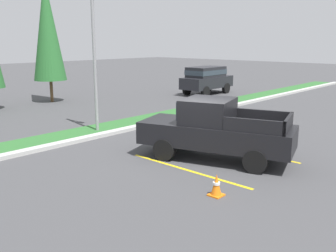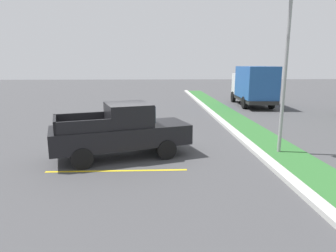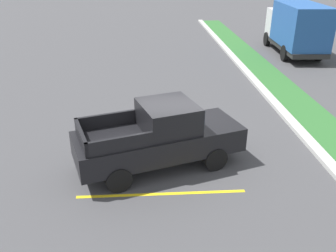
# 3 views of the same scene
# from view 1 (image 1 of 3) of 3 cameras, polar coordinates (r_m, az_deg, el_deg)

# --- Properties ---
(ground_plane) EXTENTS (120.00, 120.00, 0.00)m
(ground_plane) POSITION_cam_1_polar(r_m,az_deg,el_deg) (13.16, 4.16, -5.08)
(ground_plane) COLOR #424244
(parking_line_near) EXTENTS (0.12, 4.80, 0.01)m
(parking_line_near) POSITION_cam_1_polar(r_m,az_deg,el_deg) (12.12, 2.83, -6.63)
(parking_line_near) COLOR yellow
(parking_line_near) RESTS_ON ground
(parking_line_far) EXTENTS (0.12, 4.80, 0.01)m
(parking_line_far) POSITION_cam_1_polar(r_m,az_deg,el_deg) (14.53, 10.71, -3.54)
(parking_line_far) COLOR yellow
(parking_line_far) RESTS_ON ground
(curb_strip) EXTENTS (56.00, 0.40, 0.15)m
(curb_strip) POSITION_cam_1_polar(r_m,az_deg,el_deg) (16.59, -9.46, -1.19)
(curb_strip) COLOR #B2B2AD
(curb_strip) RESTS_ON ground
(grass_median) EXTENTS (56.00, 1.80, 0.06)m
(grass_median) POSITION_cam_1_polar(r_m,az_deg,el_deg) (17.46, -11.68, -0.74)
(grass_median) COLOR #2D662D
(grass_median) RESTS_ON ground
(pickup_truck_main) EXTENTS (3.43, 5.55, 2.10)m
(pickup_truck_main) POSITION_cam_1_polar(r_m,az_deg,el_deg) (13.03, 7.05, -0.58)
(pickup_truck_main) COLOR black
(pickup_truck_main) RESTS_ON ground
(suv_distant) EXTENTS (4.65, 2.07, 2.10)m
(suv_distant) POSITION_cam_1_polar(r_m,az_deg,el_deg) (29.23, 5.85, 7.21)
(suv_distant) COLOR black
(suv_distant) RESTS_ON ground
(street_light) EXTENTS (0.24, 1.49, 6.49)m
(street_light) POSITION_cam_1_polar(r_m,az_deg,el_deg) (16.87, -10.78, 11.74)
(street_light) COLOR gray
(street_light) RESTS_ON ground
(cypress_tree_right_inner) EXTENTS (2.11, 2.11, 8.12)m
(cypress_tree_right_inner) POSITION_cam_1_polar(r_m,az_deg,el_deg) (26.43, -17.76, 13.81)
(cypress_tree_right_inner) COLOR brown
(cypress_tree_right_inner) RESTS_ON ground
(traffic_cone) EXTENTS (0.36, 0.36, 0.60)m
(traffic_cone) POSITION_cam_1_polar(r_m,az_deg,el_deg) (10.17, 7.32, -8.87)
(traffic_cone) COLOR orange
(traffic_cone) RESTS_ON ground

